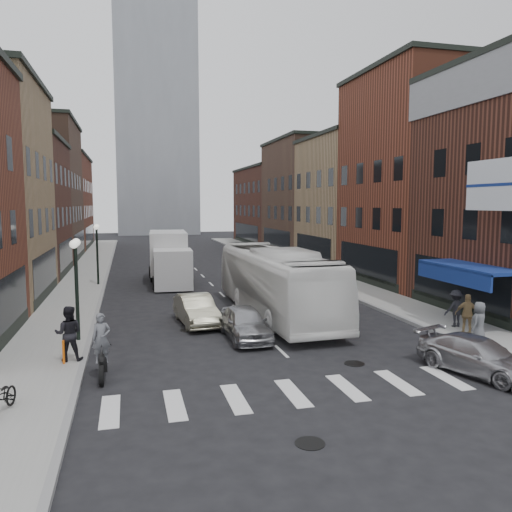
{
  "coord_description": "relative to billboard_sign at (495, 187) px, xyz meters",
  "views": [
    {
      "loc": [
        -5.42,
        -16.25,
        5.48
      ],
      "look_at": [
        0.67,
        7.37,
        2.9
      ],
      "focal_mm": 35.0,
      "sensor_mm": 36.0,
      "label": 1
    }
  ],
  "objects": [
    {
      "name": "ped_right_a",
      "position": [
        -0.31,
        1.63,
        -5.18
      ],
      "size": [
        1.05,
        0.53,
        1.61
      ],
      "primitive_type": "imported",
      "rotation": [
        0.0,
        0.0,
        3.12
      ],
      "color": "black",
      "rests_on": "sidewalk_right"
    },
    {
      "name": "sidewalk_right",
      "position": [
        -0.09,
        21.5,
        -6.06
      ],
      "size": [
        3.0,
        74.0,
        0.15
      ],
      "primitive_type": "cube",
      "color": "gray",
      "rests_on": "ground"
    },
    {
      "name": "curb_right",
      "position": [
        -1.59,
        21.5,
        -6.13
      ],
      "size": [
        0.2,
        74.0,
        0.16
      ],
      "primitive_type": "cube",
      "color": "gray",
      "rests_on": "ground"
    },
    {
      "name": "ped_right_b",
      "position": [
        -0.66,
        0.4,
        -5.15
      ],
      "size": [
        1.08,
        0.95,
        1.66
      ],
      "primitive_type": "imported",
      "rotation": [
        0.0,
        0.0,
        2.54
      ],
      "color": "olive",
      "rests_on": "sidewalk_right"
    },
    {
      "name": "box_truck",
      "position": [
        -11.28,
        17.61,
        -4.4
      ],
      "size": [
        2.73,
        8.17,
        3.51
      ],
      "rotation": [
        0.0,
        0.0,
        -0.05
      ],
      "color": "silver",
      "rests_on": "ground"
    },
    {
      "name": "bldg_left_far_b",
      "position": [
        -23.58,
        48.5,
        -0.48
      ],
      "size": [
        10.3,
        16.2,
        11.3
      ],
      "color": "brown",
      "rests_on": "ground"
    },
    {
      "name": "bldg_right_mid_b",
      "position": [
        6.41,
        23.5,
        -0.48
      ],
      "size": [
        10.3,
        10.2,
        11.3
      ],
      "color": "#A08058",
      "rests_on": "ground"
    },
    {
      "name": "sedan_left_near",
      "position": [
        -9.51,
        2.5,
        -5.46
      ],
      "size": [
        1.66,
        3.96,
        1.34
      ],
      "primitive_type": "imported",
      "rotation": [
        0.0,
        0.0,
        0.02
      ],
      "color": "#A6A6AA",
      "rests_on": "ground"
    },
    {
      "name": "sedan_left_far",
      "position": [
        -11.08,
        5.5,
        -5.47
      ],
      "size": [
        1.77,
        4.15,
        1.33
      ],
      "primitive_type": "imported",
      "rotation": [
        0.0,
        0.0,
        0.09
      ],
      "color": "#BEB99A",
      "rests_on": "ground"
    },
    {
      "name": "ped_right_c",
      "position": [
        -1.1,
        -0.84,
        -5.18
      ],
      "size": [
        0.93,
        0.82,
        1.61
      ],
      "primitive_type": "imported",
      "rotation": [
        0.0,
        0.0,
        3.64
      ],
      "color": "#53565A",
      "rests_on": "sidewalk_right"
    },
    {
      "name": "bldg_right_far_b",
      "position": [
        6.41,
        48.5,
        -0.98
      ],
      "size": [
        10.3,
        16.2,
        10.3
      ],
      "color": "#49241A",
      "rests_on": "ground"
    },
    {
      "name": "sidewalk_left",
      "position": [
        -17.09,
        21.5,
        -6.06
      ],
      "size": [
        3.0,
        74.0,
        0.15
      ],
      "primitive_type": "cube",
      "color": "gray",
      "rests_on": "ground"
    },
    {
      "name": "bldg_left_far_a",
      "position": [
        -23.58,
        34.5,
        0.52
      ],
      "size": [
        10.3,
        12.2,
        13.3
      ],
      "color": "#503528",
      "rests_on": "ground"
    },
    {
      "name": "parked_bicycle",
      "position": [
        -17.22,
        -3.34,
        -5.56
      ],
      "size": [
        0.88,
        1.68,
        0.84
      ],
      "primitive_type": "imported",
      "rotation": [
        0.0,
        0.0,
        -0.21
      ],
      "color": "black",
      "rests_on": "sidewalk_left"
    },
    {
      "name": "bldg_right_far_a",
      "position": [
        6.41,
        34.5,
        0.02
      ],
      "size": [
        10.3,
        12.2,
        12.3
      ],
      "color": "#503528",
      "rests_on": "ground"
    },
    {
      "name": "crosswalk_stripes",
      "position": [
        -8.59,
        -3.5,
        -6.13
      ],
      "size": [
        12.0,
        2.2,
        0.01
      ],
      "primitive_type": "cube",
      "color": "silver",
      "rests_on": "ground"
    },
    {
      "name": "curb_left",
      "position": [
        -15.59,
        21.5,
        -6.13
      ],
      "size": [
        0.2,
        74.0,
        0.16
      ],
      "primitive_type": "cube",
      "color": "gray",
      "rests_on": "ground"
    },
    {
      "name": "streetlamp_far",
      "position": [
        -15.99,
        17.5,
        -3.22
      ],
      "size": [
        0.32,
        1.22,
        4.11
      ],
      "color": "black",
      "rests_on": "ground"
    },
    {
      "name": "bldg_right_mid_a",
      "position": [
        6.41,
        13.5,
        1.02
      ],
      "size": [
        10.3,
        10.2,
        14.3
      ],
      "color": "brown",
      "rests_on": "ground"
    },
    {
      "name": "motorcycle_rider",
      "position": [
        -14.89,
        -0.85,
        -5.16
      ],
      "size": [
        0.6,
        2.05,
        2.09
      ],
      "rotation": [
        0.0,
        0.0,
        0.09
      ],
      "color": "black",
      "rests_on": "ground"
    },
    {
      "name": "distant_tower",
      "position": [
        -8.59,
        77.5,
        18.87
      ],
      "size": [
        14.0,
        14.0,
        50.0
      ],
      "primitive_type": "cube",
      "color": "#9399A0",
      "rests_on": "ground"
    },
    {
      "name": "bike_rack",
      "position": [
        -16.19,
        0.8,
        -5.58
      ],
      "size": [
        0.08,
        0.68,
        0.8
      ],
      "color": "#D8590C",
      "rests_on": "sidewalk_left"
    },
    {
      "name": "ground",
      "position": [
        -8.59,
        -0.5,
        -6.13
      ],
      "size": [
        160.0,
        160.0,
        0.0
      ],
      "primitive_type": "plane",
      "color": "black",
      "rests_on": "ground"
    },
    {
      "name": "transit_bus",
      "position": [
        -7.09,
        6.27,
        -4.46
      ],
      "size": [
        3.14,
        12.07,
        3.34
      ],
      "primitive_type": "imported",
      "rotation": [
        0.0,
        0.0,
        0.03
      ],
      "color": "white",
      "rests_on": "ground"
    },
    {
      "name": "curb_car",
      "position": [
        -3.19,
        -3.43,
        -5.54
      ],
      "size": [
        2.83,
        4.39,
        1.18
      ],
      "primitive_type": "imported",
      "rotation": [
        0.0,
        0.0,
        0.31
      ],
      "color": "#ADACB1",
      "rests_on": "ground"
    },
    {
      "name": "billboard_sign",
      "position": [
        0.0,
        0.0,
        0.0
      ],
      "size": [
        1.52,
        3.0,
        3.7
      ],
      "color": "black",
      "rests_on": "ground"
    },
    {
      "name": "awning_blue",
      "position": [
        0.34,
        2.0,
        -3.5
      ],
      "size": [
        1.8,
        5.0,
        0.78
      ],
      "color": "navy",
      "rests_on": "ground"
    },
    {
      "name": "streetlamp_near",
      "position": [
        -15.99,
        3.5,
        -3.22
      ],
      "size": [
        0.32,
        1.22,
        4.11
      ],
      "color": "black",
      "rests_on": "ground"
    },
    {
      "name": "ped_left_solo",
      "position": [
        -16.05,
        0.85,
        -5.04
      ],
      "size": [
        0.95,
        0.59,
        1.88
      ],
      "primitive_type": "imported",
      "rotation": [
        0.0,
        0.0,
        3.07
      ],
      "color": "black",
      "rests_on": "sidewalk_left"
    }
  ]
}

